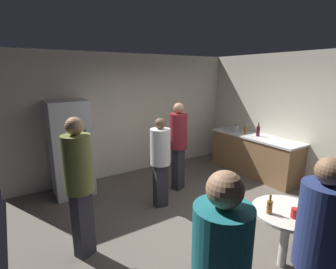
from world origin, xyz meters
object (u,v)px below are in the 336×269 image
at_px(kettle, 235,128).
at_px(person_in_white_shirt, 160,156).
at_px(refrigerator, 71,148).
at_px(person_in_navy_shirt, 318,247).
at_px(beer_bottle_brown, 302,215).
at_px(beer_bottle_on_counter, 245,129).
at_px(beer_bottle_amber, 270,207).
at_px(person_in_maroon_shirt, 178,140).
at_px(foreground_table, 287,219).
at_px(plastic_cup_red, 295,213).
at_px(person_in_olive_shirt, 79,178).
at_px(wine_bottle_on_counter, 258,131).

relative_size(kettle, person_in_white_shirt, 0.16).
distance_m(refrigerator, person_in_navy_shirt, 4.15).
xyz_separation_m(kettle, beer_bottle_brown, (-2.13, -2.90, -0.15)).
bearing_deg(person_in_navy_shirt, beer_bottle_on_counter, 10.30).
relative_size(refrigerator, beer_bottle_on_counter, 7.83).
xyz_separation_m(beer_bottle_amber, person_in_maroon_shirt, (0.37, 2.32, 0.20)).
bearing_deg(foreground_table, refrigerator, 116.32).
height_order(beer_bottle_amber, plastic_cup_red, beer_bottle_amber).
bearing_deg(kettle, person_in_olive_shirt, -163.22).
distance_m(person_in_navy_shirt, person_in_maroon_shirt, 3.21).
height_order(beer_bottle_on_counter, beer_bottle_brown, beer_bottle_on_counter).
relative_size(wine_bottle_on_counter, plastic_cup_red, 2.82).
bearing_deg(foreground_table, person_in_maroon_shirt, 86.66).
bearing_deg(foreground_table, person_in_olive_shirt, 142.77).
height_order(refrigerator, plastic_cup_red, refrigerator).
distance_m(beer_bottle_on_counter, person_in_maroon_shirt, 1.96).
distance_m(foreground_table, plastic_cup_red, 0.21).
bearing_deg(beer_bottle_amber, wine_bottle_on_counter, 40.65).
bearing_deg(beer_bottle_amber, person_in_olive_shirt, 140.94).
bearing_deg(wine_bottle_on_counter, person_in_white_shirt, -178.78).
bearing_deg(person_in_white_shirt, person_in_maroon_shirt, 127.03).
height_order(refrigerator, person_in_white_shirt, refrigerator).
bearing_deg(beer_bottle_on_counter, foreground_table, -130.60).
bearing_deg(person_in_white_shirt, beer_bottle_amber, 13.91).
relative_size(beer_bottle_amber, beer_bottle_brown, 1.00).
xyz_separation_m(refrigerator, foreground_table, (1.66, -3.36, -0.27)).
relative_size(person_in_navy_shirt, person_in_olive_shirt, 0.96).
relative_size(person_in_maroon_shirt, person_in_white_shirt, 1.11).
relative_size(beer_bottle_on_counter, foreground_table, 0.29).
bearing_deg(refrigerator, person_in_olive_shirt, -98.84).
height_order(wine_bottle_on_counter, beer_bottle_amber, wine_bottle_on_counter).
distance_m(kettle, beer_bottle_amber, 3.45).
xyz_separation_m(beer_bottle_brown, person_in_white_shirt, (-0.39, 2.24, 0.09)).
bearing_deg(person_in_maroon_shirt, beer_bottle_brown, -23.62).
xyz_separation_m(person_in_navy_shirt, person_in_maroon_shirt, (0.89, 3.09, 0.01)).
bearing_deg(foreground_table, plastic_cup_red, -122.14).
distance_m(beer_bottle_amber, person_in_maroon_shirt, 2.36).
xyz_separation_m(wine_bottle_on_counter, person_in_navy_shirt, (-2.84, -2.77, -0.01)).
distance_m(foreground_table, person_in_olive_shirt, 2.49).
bearing_deg(beer_bottle_amber, person_in_maroon_shirt, 80.92).
bearing_deg(beer_bottle_brown, wine_bottle_on_counter, 46.24).
xyz_separation_m(wine_bottle_on_counter, person_in_maroon_shirt, (-1.95, 0.32, 0.00)).
bearing_deg(beer_bottle_brown, beer_bottle_on_counter, 50.39).
distance_m(plastic_cup_red, person_in_olive_shirt, 2.49).
bearing_deg(beer_bottle_brown, plastic_cup_red, 74.03).
height_order(beer_bottle_brown, person_in_olive_shirt, person_in_olive_shirt).
distance_m(kettle, beer_bottle_brown, 3.60).
height_order(beer_bottle_on_counter, person_in_white_shirt, person_in_white_shirt).
bearing_deg(kettle, person_in_white_shirt, -165.33).
xyz_separation_m(wine_bottle_on_counter, beer_bottle_on_counter, (0.00, 0.37, -0.03)).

